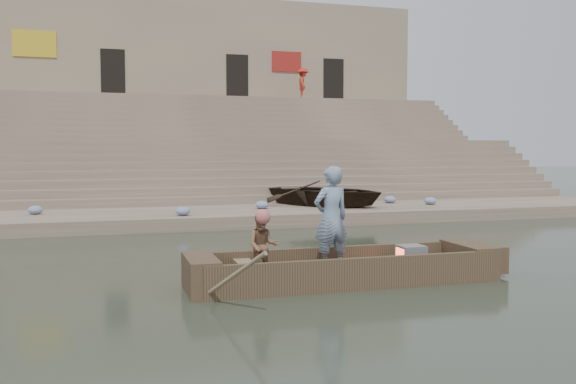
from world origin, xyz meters
name	(u,v)px	position (x,y,z in m)	size (l,w,h in m)	color
ground	(238,271)	(0.00, 0.00, 0.00)	(120.00, 120.00, 0.00)	#252E23
lower_landing	(187,218)	(0.00, 8.00, 0.20)	(32.00, 4.00, 0.40)	gray
mid_landing	(165,172)	(0.00, 15.50, 1.40)	(32.00, 3.00, 2.80)	gray
upper_landing	(153,145)	(0.00, 22.50, 2.60)	(32.00, 3.00, 5.20)	gray
ghat_steps	(162,162)	(0.00, 17.19, 1.80)	(32.00, 11.00, 5.20)	gray
building_wall	(147,96)	(0.00, 26.50, 5.60)	(32.00, 5.07, 11.20)	gray
main_rowboat	(343,277)	(1.58, -1.58, 0.11)	(5.00, 1.30, 0.22)	brown
rowboat_trim	(355,266)	(1.79, -1.59, 0.31)	(6.04, 2.63, 1.77)	brown
standing_man	(331,218)	(1.41, -1.41, 1.16)	(0.68, 0.45, 1.87)	navy
rowing_man	(263,246)	(0.05, -1.77, 0.77)	(0.53, 0.42, 1.10)	#22673D
television	(411,256)	(2.91, -1.58, 0.42)	(0.46, 0.42, 0.40)	slate
beached_rowboat	(327,193)	(5.00, 8.65, 0.86)	(3.16, 4.42, 0.92)	#2D2116
pedestrian	(303,84)	(8.54, 22.44, 6.13)	(1.21, 0.69, 1.87)	red
cloth_bundles	(271,205)	(2.80, 8.08, 0.53)	(13.73, 2.57, 0.26)	#3F5999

